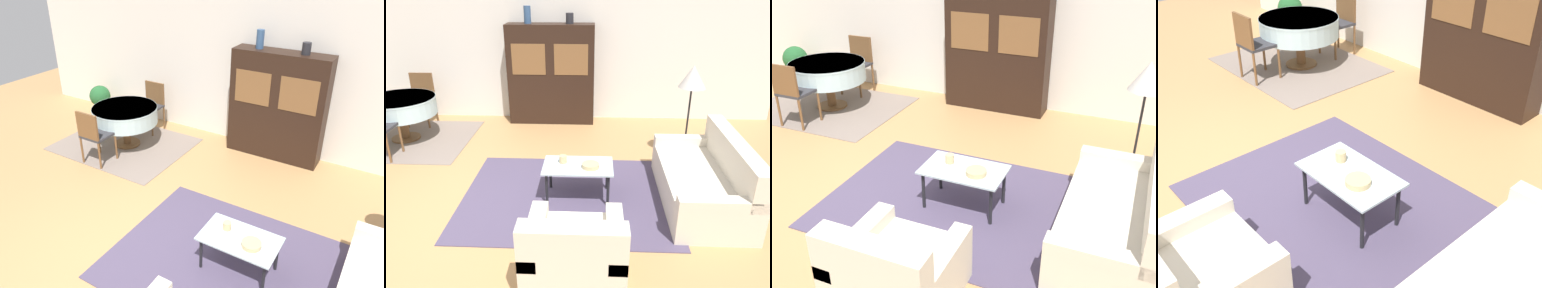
# 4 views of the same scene
# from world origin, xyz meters

# --- Properties ---
(ground_plane) EXTENTS (14.00, 14.00, 0.00)m
(ground_plane) POSITION_xyz_m (0.00, 0.00, 0.00)
(ground_plane) COLOR tan
(wall_back) EXTENTS (10.00, 0.06, 2.70)m
(wall_back) POSITION_xyz_m (0.00, 3.63, 1.35)
(wall_back) COLOR silver
(wall_back) RESTS_ON ground_plane
(area_rug) EXTENTS (2.70, 2.13, 0.01)m
(area_rug) POSITION_xyz_m (1.20, 0.55, 0.01)
(area_rug) COLOR #4C425B
(area_rug) RESTS_ON ground_plane
(dining_rug) EXTENTS (2.36, 1.88, 0.01)m
(dining_rug) POSITION_xyz_m (-1.82, 2.28, 0.01)
(dining_rug) COLOR gray
(dining_rug) RESTS_ON ground_plane
(couch) EXTENTS (0.92, 1.82, 0.85)m
(couch) POSITION_xyz_m (2.93, 0.52, 0.30)
(couch) COLOR beige
(couch) RESTS_ON ground_plane
(armchair) EXTENTS (0.90, 0.90, 0.82)m
(armchair) POSITION_xyz_m (1.37, -0.92, 0.30)
(armchair) COLOR beige
(armchair) RESTS_ON ground_plane
(coffee_table) EXTENTS (0.88, 0.53, 0.45)m
(coffee_table) POSITION_xyz_m (1.34, 0.55, 0.41)
(coffee_table) COLOR black
(coffee_table) RESTS_ON area_rug
(display_cabinet) EXTENTS (1.62, 0.43, 1.86)m
(display_cabinet) POSITION_xyz_m (0.70, 3.37, 0.93)
(display_cabinet) COLOR black
(display_cabinet) RESTS_ON ground_plane
(dining_table) EXTENTS (1.19, 1.19, 0.75)m
(dining_table) POSITION_xyz_m (-1.78, 2.32, 0.60)
(dining_table) COLOR brown
(dining_table) RESTS_ON dining_rug
(dining_chair_near) EXTENTS (0.44, 0.44, 0.96)m
(dining_chair_near) POSITION_xyz_m (-1.78, 1.50, 0.57)
(dining_chair_near) COLOR brown
(dining_chair_near) RESTS_ON dining_rug
(dining_chair_far) EXTENTS (0.44, 0.44, 0.96)m
(dining_chair_far) POSITION_xyz_m (-1.78, 3.13, 0.57)
(dining_chair_far) COLOR brown
(dining_chair_far) RESTS_ON dining_rug
(floor_lamp) EXTENTS (0.39, 0.39, 1.47)m
(floor_lamp) POSITION_xyz_m (2.94, 1.75, 1.25)
(floor_lamp) COLOR black
(floor_lamp) RESTS_ON ground_plane
(cup) EXTENTS (0.10, 0.10, 0.10)m
(cup) POSITION_xyz_m (1.14, 0.61, 0.51)
(cup) COLOR tan
(cup) RESTS_ON coffee_table
(bowl) EXTENTS (0.22, 0.22, 0.05)m
(bowl) POSITION_xyz_m (1.49, 0.50, 0.49)
(bowl) COLOR tan
(bowl) RESTS_ON coffee_table
(potted_plant) EXTENTS (0.45, 0.45, 0.67)m
(potted_plant) POSITION_xyz_m (-3.22, 3.15, 0.38)
(potted_plant) COLOR #93664C
(potted_plant) RESTS_ON ground_plane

